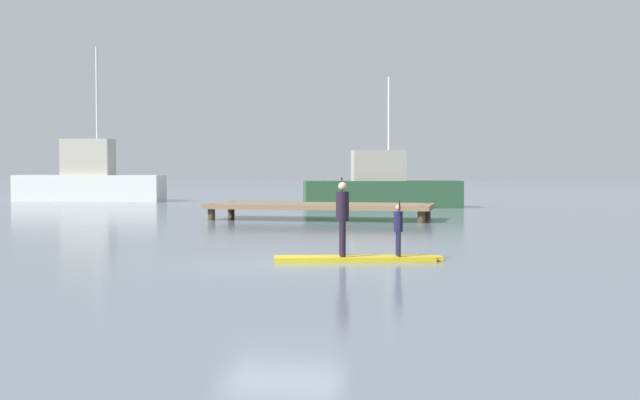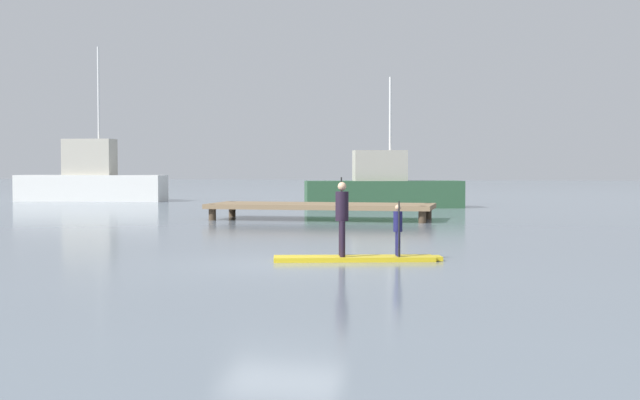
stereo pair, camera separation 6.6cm
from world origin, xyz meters
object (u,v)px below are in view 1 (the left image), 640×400
at_px(paddleboard_near, 358,258).
at_px(fishing_boat_white_large, 89,180).
at_px(fishing_boat_green_midground, 382,188).
at_px(paddler_child_solo, 398,227).
at_px(paddler_adult, 342,214).

distance_m(paddleboard_near, fishing_boat_white_large, 35.54).
height_order(paddleboard_near, fishing_boat_white_large, fishing_boat_white_large).
height_order(paddleboard_near, fishing_boat_green_midground, fishing_boat_green_midground).
height_order(paddler_child_solo, fishing_boat_green_midground, fishing_boat_green_midground).
relative_size(paddler_child_solo, fishing_boat_green_midground, 0.15).
bearing_deg(paddleboard_near, fishing_boat_green_midground, 96.48).
distance_m(paddler_adult, fishing_boat_white_large, 35.39).
xyz_separation_m(paddleboard_near, fishing_boat_white_large, (-20.93, 28.70, 1.20)).
distance_m(paddler_adult, paddler_child_solo, 1.25).
distance_m(paddler_child_solo, fishing_boat_green_midground, 24.14).
bearing_deg(fishing_boat_green_midground, paddler_child_solo, -81.45).
bearing_deg(paddleboard_near, paddler_adult, -166.42).
xyz_separation_m(paddleboard_near, fishing_boat_green_midground, (-2.74, 24.08, 0.92)).
relative_size(paddler_child_solo, fishing_boat_white_large, 0.13).
bearing_deg(paddler_child_solo, paddleboard_near, -166.07).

